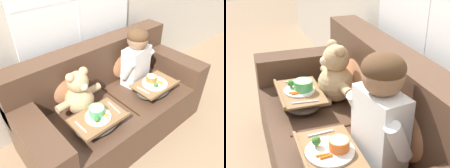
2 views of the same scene
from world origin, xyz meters
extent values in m
plane|color=#8E7051|center=(0.00, 0.00, 0.00)|extent=(14.00, 14.00, 0.00)
cube|color=#4C3323|center=(0.00, 0.00, 0.22)|extent=(1.83, 0.86, 0.43)
cube|color=#4C3323|center=(0.00, 0.32, 0.66)|extent=(1.83, 0.22, 0.46)
cube|color=#4C3323|center=(-0.81, 0.00, 0.54)|extent=(0.22, 0.86, 0.21)
cube|color=#4C3323|center=(0.81, 0.00, 0.54)|extent=(0.22, 0.86, 0.21)
cube|color=#32190A|center=(0.00, -0.02, 0.44)|extent=(0.01, 0.60, 0.01)
ellipsoid|color=#B2754C|center=(0.35, 0.24, 0.63)|extent=(0.41, 0.20, 0.42)
ellipsoid|color=#B2754C|center=(-0.35, 0.24, 0.63)|extent=(0.38, 0.18, 0.39)
cube|color=white|center=(0.35, 0.07, 0.63)|extent=(0.31, 0.20, 0.40)
sphere|color=#936B4C|center=(0.35, 0.07, 0.92)|extent=(0.21, 0.21, 0.21)
ellipsoid|color=#4C331E|center=(0.35, 0.07, 0.95)|extent=(0.21, 0.21, 0.14)
cylinder|color=white|center=(0.18, 0.03, 0.66)|extent=(0.10, 0.17, 0.22)
cylinder|color=white|center=(0.52, 0.08, 0.66)|extent=(0.10, 0.17, 0.22)
sphere|color=tan|center=(-0.35, 0.07, 0.56)|extent=(0.26, 0.26, 0.26)
sphere|color=tan|center=(-0.35, 0.07, 0.75)|extent=(0.18, 0.18, 0.18)
sphere|color=tan|center=(-0.41, 0.07, 0.82)|extent=(0.08, 0.08, 0.08)
sphere|color=tan|center=(-0.28, 0.08, 0.82)|extent=(0.08, 0.08, 0.08)
sphere|color=beige|center=(-0.34, -0.01, 0.74)|extent=(0.07, 0.07, 0.07)
sphere|color=black|center=(-0.34, -0.02, 0.74)|extent=(0.02, 0.02, 0.02)
cylinder|color=tan|center=(-0.51, 0.06, 0.59)|extent=(0.13, 0.08, 0.07)
cylinder|color=tan|center=(-0.18, 0.09, 0.59)|extent=(0.13, 0.08, 0.07)
cylinder|color=tan|center=(-0.40, -0.06, 0.47)|extent=(0.08, 0.12, 0.07)
cylinder|color=tan|center=(-0.28, -0.05, 0.47)|extent=(0.08, 0.12, 0.07)
ellipsoid|color=#473D33|center=(0.35, -0.19, 0.48)|extent=(0.41, 0.28, 0.10)
cube|color=brown|center=(0.35, -0.19, 0.54)|extent=(0.43, 0.29, 0.01)
cube|color=brown|center=(0.35, -0.32, 0.55)|extent=(0.43, 0.02, 0.02)
cylinder|color=white|center=(0.35, -0.19, 0.55)|extent=(0.24, 0.24, 0.01)
cylinder|color=orange|center=(0.35, -0.14, 0.58)|extent=(0.11, 0.11, 0.05)
cylinder|color=#E5D189|center=(0.35, -0.14, 0.60)|extent=(0.09, 0.09, 0.01)
sphere|color=#38702D|center=(0.30, -0.24, 0.59)|extent=(0.05, 0.05, 0.05)
cylinder|color=#7A9E56|center=(0.30, -0.24, 0.56)|extent=(0.02, 0.02, 0.02)
cylinder|color=orange|center=(0.38, -0.23, 0.56)|extent=(0.02, 0.07, 0.01)
cylinder|color=orange|center=(0.40, -0.22, 0.56)|extent=(0.02, 0.06, 0.01)
cube|color=silver|center=(0.18, -0.19, 0.55)|extent=(0.02, 0.14, 0.01)
ellipsoid|color=#473D33|center=(-0.35, -0.19, 0.48)|extent=(0.41, 0.28, 0.10)
cube|color=brown|center=(-0.35, -0.19, 0.54)|extent=(0.43, 0.29, 0.01)
cube|color=brown|center=(-0.35, -0.32, 0.55)|extent=(0.43, 0.02, 0.02)
cylinder|color=white|center=(-0.35, -0.19, 0.55)|extent=(0.21, 0.21, 0.01)
cylinder|color=#4CAD60|center=(-0.34, -0.16, 0.59)|extent=(0.13, 0.13, 0.07)
cylinder|color=#E5D189|center=(-0.34, -0.16, 0.61)|extent=(0.11, 0.11, 0.01)
sphere|color=#38702D|center=(-0.40, -0.23, 0.59)|extent=(0.05, 0.05, 0.05)
cylinder|color=#7A9E56|center=(-0.40, -0.23, 0.56)|extent=(0.02, 0.02, 0.02)
cylinder|color=orange|center=(-0.31, -0.23, 0.56)|extent=(0.02, 0.07, 0.01)
cylinder|color=orange|center=(-0.29, -0.22, 0.56)|extent=(0.02, 0.07, 0.01)
cube|color=silver|center=(-0.52, -0.19, 0.55)|extent=(0.02, 0.14, 0.01)
cube|color=silver|center=(-0.18, -0.19, 0.55)|extent=(0.03, 0.17, 0.01)
camera|label=1|loc=(-1.09, -1.21, 1.78)|focal=35.00mm
camera|label=2|loc=(1.52, -0.54, 1.50)|focal=50.00mm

